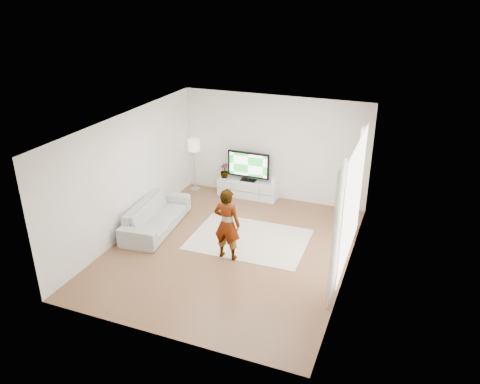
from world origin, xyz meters
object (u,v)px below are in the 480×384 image
at_px(media_console, 248,189).
at_px(television, 248,165).
at_px(rug, 249,239).
at_px(floor_lamp, 194,147).
at_px(player, 227,224).
at_px(sofa, 156,215).

xyz_separation_m(media_console, television, (-0.00, 0.03, 0.67)).
xyz_separation_m(media_console, rug, (0.86, -2.23, -0.22)).
relative_size(rug, floor_lamp, 1.77).
bearing_deg(player, floor_lamp, -51.71).
bearing_deg(sofa, floor_lamp, -1.69).
bearing_deg(player, sofa, -14.86).
bearing_deg(rug, television, 110.81).
bearing_deg(sofa, television, -34.77).
relative_size(television, rug, 0.45).
xyz_separation_m(television, floor_lamp, (-1.57, -0.09, 0.35)).
bearing_deg(rug, media_console, 111.05).
height_order(media_console, sofa, sofa).
bearing_deg(floor_lamp, media_console, 2.37).
bearing_deg(television, floor_lamp, -176.63).
xyz_separation_m(player, sofa, (-2.08, 0.62, -0.47)).
relative_size(player, floor_lamp, 1.07).
xyz_separation_m(media_console, floor_lamp, (-1.57, -0.06, 1.02)).
height_order(rug, floor_lamp, floor_lamp).
distance_m(media_console, rug, 2.40).
xyz_separation_m(rug, sofa, (-2.24, -0.27, 0.32)).
distance_m(media_console, television, 0.67).
height_order(media_console, player, player).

